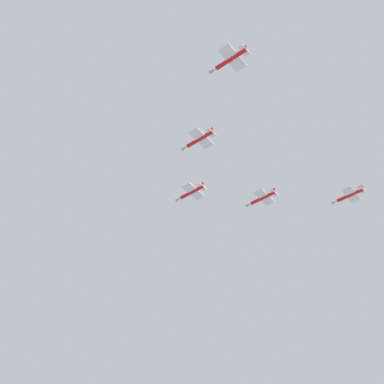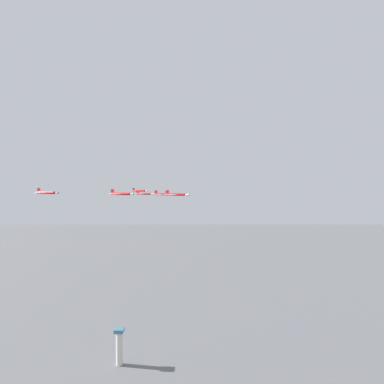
{
  "view_description": "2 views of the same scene",
  "coord_description": "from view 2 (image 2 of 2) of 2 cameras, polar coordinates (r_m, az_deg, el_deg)",
  "views": [
    {
      "loc": [
        -129.34,
        -10.23,
        2.76
      ],
      "look_at": [
        -9.43,
        19.32,
        114.98
      ],
      "focal_mm": 50.55,
      "sensor_mm": 36.0,
      "label": 1
    },
    {
      "loc": [
        133.01,
        29.88,
        119.61
      ],
      "look_at": [
        -14.6,
        26.2,
        115.88
      ],
      "focal_mm": 32.26,
      "sensor_mm": 36.0,
      "label": 2
    }
  ],
  "objects": [
    {
      "name": "jet_port_outer",
      "position": [
        190.22,
        -8.0,
        -0.3
      ],
      "size": [
        8.36,
        10.76,
        2.28
      ],
      "rotation": [
        0.0,
        0.0,
        5.86
      ],
      "color": "red"
    },
    {
      "name": "jet_center_rear",
      "position": [
        211.75,
        -8.77,
        0.21
      ],
      "size": [
        8.36,
        10.76,
        2.28
      ],
      "rotation": [
        0.0,
        0.0,
        5.86
      ],
      "color": "red"
    },
    {
      "name": "jet_starboard_outer",
      "position": [
        140.41,
        -22.95,
        -0.09
      ],
      "size": [
        8.36,
        10.76,
        2.28
      ],
      "rotation": [
        0.0,
        0.0,
        5.86
      ],
      "color": "red"
    },
    {
      "name": "jet_starboard_inner",
      "position": [
        137.45,
        -11.71,
        -0.28
      ],
      "size": [
        8.36,
        10.76,
        2.28
      ],
      "rotation": [
        0.0,
        0.0,
        5.86
      ],
      "color": "red"
    },
    {
      "name": "control_tower",
      "position": [
        252.61,
        -11.93,
        -23.57
      ],
      "size": [
        6.0,
        6.0,
        24.12
      ],
      "color": "beige",
      "rests_on": "ground_plane"
    },
    {
      "name": "jet_lead",
      "position": [
        142.8,
        -2.73,
        -0.41
      ],
      "size": [
        8.36,
        10.76,
        2.28
      ],
      "rotation": [
        0.0,
        0.0,
        5.86
      ],
      "color": "red"
    },
    {
      "name": "jet_port_inner",
      "position": [
        164.7,
        -4.79,
        -0.35
      ],
      "size": [
        8.36,
        10.76,
        2.28
      ],
      "rotation": [
        0.0,
        0.0,
        5.86
      ],
      "color": "red"
    }
  ]
}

